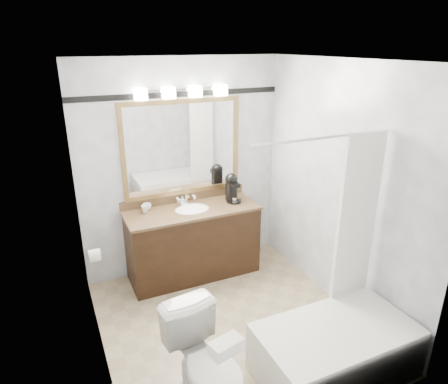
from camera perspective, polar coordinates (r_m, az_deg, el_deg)
The scene contains 14 objects.
room at distance 3.54m, azimuth 0.97°, elevation -2.34°, with size 2.42×2.62×2.52m.
vanity at distance 4.74m, azimuth -4.44°, elevation -6.96°, with size 1.53×0.58×0.97m.
mirror at distance 4.59m, azimuth -5.97°, elevation 6.26°, with size 1.40×0.04×1.10m.
vanity_light_bar at distance 4.43m, azimuth -6.04°, elevation 14.06°, with size 1.02×0.14×0.12m.
accent_stripe at distance 4.49m, azimuth -6.30°, elevation 13.72°, with size 2.40×0.01×0.06m, color black.
bathtub at distance 3.68m, azimuth 15.72°, elevation -19.98°, with size 1.30×0.75×1.96m.
tp_roll at distance 4.10m, azimuth -18.02°, elevation -8.61°, with size 0.12×0.12×0.11m, color white.
toilet at distance 3.20m, azimuth -2.29°, elevation -23.63°, with size 0.44×0.78×0.79m, color white.
tissue_box at distance 2.69m, azimuth 0.30°, elevation -21.19°, with size 0.21×0.12×0.09m, color white.
coffee_maker at distance 4.72m, azimuth 1.11°, elevation 0.74°, with size 0.18×0.22×0.34m.
cup_left at distance 4.60m, azimuth -10.92°, elevation -2.04°, with size 0.09×0.09×0.07m, color white.
cup_right at distance 4.53m, azimuth -11.19°, elevation -2.38°, with size 0.09×0.09×0.08m, color white.
soap_bottle_a at distance 4.67m, azimuth -5.96°, elevation -1.24°, with size 0.05×0.05×0.10m, color white.
soap_bar at distance 4.65m, azimuth -5.60°, elevation -1.85°, with size 0.08×0.05×0.02m, color beige.
Camera 1 is at (-1.41, -2.94, 2.63)m, focal length 32.00 mm.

